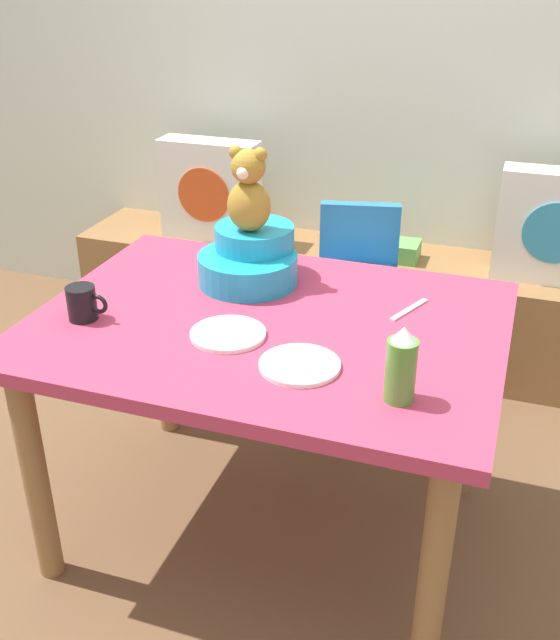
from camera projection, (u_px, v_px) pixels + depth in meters
name	position (u px, v px, depth m)	size (l,w,h in m)	color
ground_plane	(270.00, 526.00, 2.37)	(8.00, 8.00, 0.00)	brown
back_wall	(392.00, 40.00, 3.03)	(4.40, 0.10, 2.60)	silver
window_bench	(363.00, 303.00, 3.29)	(2.60, 0.44, 0.46)	olive
pillow_floral_left	(210.00, 190.00, 3.27)	(0.44, 0.15, 0.44)	white
pillow_floral_right	(555.00, 227.00, 2.85)	(0.44, 0.15, 0.44)	white
book_stack	(395.00, 250.00, 3.13)	(0.20, 0.14, 0.08)	#5FA64F
dining_table	(268.00, 352.00, 2.07)	(1.27, 0.95, 0.74)	#B73351
highchair	(357.00, 283.00, 2.77)	(0.39, 0.50, 0.79)	#2672B2
infant_seat_teal	(250.00, 258.00, 2.23)	(0.30, 0.33, 0.16)	#1C95BB
teddy_bear	(249.00, 192.00, 2.14)	(0.13, 0.12, 0.25)	olive
ketchup_bottle	(401.00, 366.00, 1.64)	(0.07, 0.07, 0.18)	#4C8C33
coffee_mug	(83.00, 303.00, 2.01)	(0.12, 0.08, 0.09)	black
dinner_plate_near	(300.00, 365.00, 1.80)	(0.20, 0.20, 0.01)	white
dinner_plate_far	(228.00, 334.00, 1.94)	(0.20, 0.20, 0.01)	white
table_fork	(409.00, 310.00, 2.08)	(0.02, 0.17, 0.01)	silver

